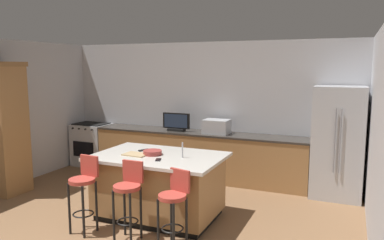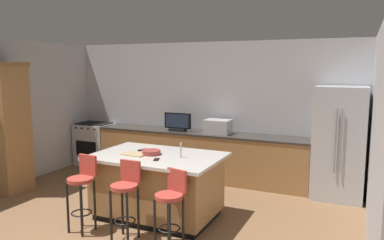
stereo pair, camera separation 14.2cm
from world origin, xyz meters
The scene contains 19 objects.
wall_back centered at (0.00, 4.34, 1.34)m, with size 6.53×0.12×2.67m, color #BCBCC1.
wall_left centered at (-3.06, 2.17, 1.34)m, with size 0.12×4.74×2.67m, color #BCBCC1.
wall_right centered at (3.06, 2.17, 1.34)m, with size 0.12×4.74×2.67m, color #BCBCC1.
counter_back centered at (-0.02, 3.96, 0.46)m, with size 4.31×0.62×0.92m.
kitchen_island centered at (0.20, 1.94, 0.47)m, with size 1.85×1.23×0.93m.
refrigerator centered at (2.55, 3.90, 0.94)m, with size 0.82×0.76×1.87m.
range_oven centered at (-2.57, 3.96, 0.47)m, with size 0.77×0.63×0.94m.
cabinet_tower centered at (-2.71, 1.85, 1.18)m, with size 0.55×0.62×2.27m.
microwave centered at (0.38, 3.96, 1.06)m, with size 0.48×0.36×0.27m, color #B7BABF.
tv_monitor centered at (-0.45, 3.91, 1.09)m, with size 0.56×0.16×0.36m.
sink_faucet_back centered at (0.14, 4.06, 1.04)m, with size 0.02×0.02×0.24m, color #B2B2B7.
sink_faucet_island centered at (0.58, 1.94, 1.04)m, with size 0.02×0.02×0.22m, color #B2B2B7.
bar_stool_left centered at (-0.47, 1.11, 0.62)m, with size 0.34×0.35×1.02m.
bar_stool_center centered at (0.20, 1.14, 0.61)m, with size 0.34×0.34×1.01m.
bar_stool_right centered at (0.80, 1.21, 0.56)m, with size 0.35×0.37×0.94m.
fruit_bowl centered at (0.11, 1.93, 0.96)m, with size 0.27×0.27×0.06m, color #993833.
cell_phone centered at (0.33, 1.69, 0.93)m, with size 0.07×0.15×0.01m, color black.
tv_remote centered at (-0.14, 2.11, 0.94)m, with size 0.04×0.17×0.02m, color black.
cutting_board centered at (-0.10, 1.82, 0.93)m, with size 0.34×0.24×0.02m, color tan.
Camera 2 is at (2.85, -2.66, 2.19)m, focal length 35.09 mm.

